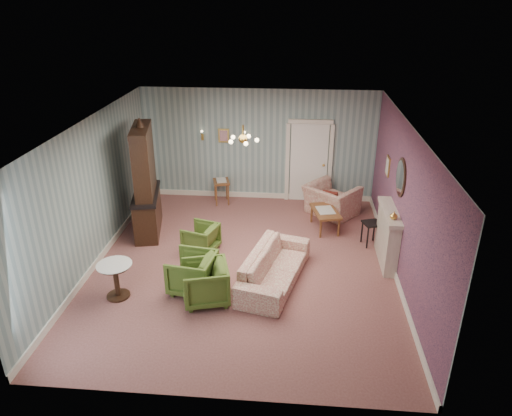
# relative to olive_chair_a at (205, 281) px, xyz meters

# --- Properties ---
(floor) EXTENTS (7.00, 7.00, 0.00)m
(floor) POSITION_rel_olive_chair_a_xyz_m (0.56, 1.26, -0.40)
(floor) COLOR #8F5953
(floor) RESTS_ON ground
(ceiling) EXTENTS (7.00, 7.00, 0.00)m
(ceiling) POSITION_rel_olive_chair_a_xyz_m (0.56, 1.26, 2.50)
(ceiling) COLOR white
(ceiling) RESTS_ON ground
(wall_back) EXTENTS (6.00, 0.00, 6.00)m
(wall_back) POSITION_rel_olive_chair_a_xyz_m (0.56, 4.76, 1.05)
(wall_back) COLOR gray
(wall_back) RESTS_ON ground
(wall_front) EXTENTS (6.00, 0.00, 6.00)m
(wall_front) POSITION_rel_olive_chair_a_xyz_m (0.56, -2.24, 1.05)
(wall_front) COLOR gray
(wall_front) RESTS_ON ground
(wall_left) EXTENTS (0.00, 7.00, 7.00)m
(wall_left) POSITION_rel_olive_chair_a_xyz_m (-2.44, 1.26, 1.05)
(wall_left) COLOR gray
(wall_left) RESTS_ON ground
(wall_right) EXTENTS (0.00, 7.00, 7.00)m
(wall_right) POSITION_rel_olive_chair_a_xyz_m (3.56, 1.26, 1.05)
(wall_right) COLOR gray
(wall_right) RESTS_ON ground
(wall_right_floral) EXTENTS (0.00, 7.00, 7.00)m
(wall_right_floral) POSITION_rel_olive_chair_a_xyz_m (3.54, 1.26, 1.05)
(wall_right_floral) COLOR #B65B6A
(wall_right_floral) RESTS_ON ground
(door) EXTENTS (1.12, 0.12, 2.16)m
(door) POSITION_rel_olive_chair_a_xyz_m (1.86, 4.72, 0.68)
(door) COLOR white
(door) RESTS_ON floor
(olive_chair_a) EXTENTS (0.92, 0.95, 0.81)m
(olive_chair_a) POSITION_rel_olive_chair_a_xyz_m (0.00, 0.00, 0.00)
(olive_chair_a) COLOR #4B6824
(olive_chair_a) RESTS_ON floor
(olive_chair_b) EXTENTS (0.85, 0.89, 0.81)m
(olive_chair_b) POSITION_rel_olive_chair_a_xyz_m (-0.30, 0.31, -0.00)
(olive_chair_b) COLOR #4B6824
(olive_chair_b) RESTS_ON floor
(olive_chair_c) EXTENTS (0.77, 0.80, 0.66)m
(olive_chair_c) POSITION_rel_olive_chair_a_xyz_m (-0.43, 1.78, -0.07)
(olive_chair_c) COLOR #4B6824
(olive_chair_c) RESTS_ON floor
(sofa_chintz) EXTENTS (1.17, 2.30, 0.86)m
(sofa_chintz) POSITION_rel_olive_chair_a_xyz_m (1.19, 0.72, 0.03)
(sofa_chintz) COLOR #A14741
(sofa_chintz) RESTS_ON floor
(wingback_chair) EXTENTS (1.37, 1.33, 1.01)m
(wingback_chair) POSITION_rel_olive_chair_a_xyz_m (2.43, 3.87, 0.10)
(wingback_chair) COLOR #A14741
(wingback_chair) RESTS_ON floor
(dresser) EXTENTS (0.85, 1.64, 2.61)m
(dresser) POSITION_rel_olive_chair_a_xyz_m (-1.80, 2.58, 0.90)
(dresser) COLOR black
(dresser) RESTS_ON floor
(fireplace) EXTENTS (0.30, 1.40, 1.16)m
(fireplace) POSITION_rel_olive_chair_a_xyz_m (3.42, 1.66, 0.18)
(fireplace) COLOR beige
(fireplace) RESTS_ON floor
(mantel_vase) EXTENTS (0.15, 0.15, 0.15)m
(mantel_vase) POSITION_rel_olive_chair_a_xyz_m (3.40, 1.26, 0.83)
(mantel_vase) COLOR gold
(mantel_vase) RESTS_ON fireplace
(oval_mirror) EXTENTS (0.04, 0.76, 0.84)m
(oval_mirror) POSITION_rel_olive_chair_a_xyz_m (3.52, 1.66, 1.45)
(oval_mirror) COLOR white
(oval_mirror) RESTS_ON wall_right
(framed_print) EXTENTS (0.04, 0.34, 0.42)m
(framed_print) POSITION_rel_olive_chair_a_xyz_m (3.53, 3.01, 1.20)
(framed_print) COLOR gold
(framed_print) RESTS_ON wall_right
(coffee_table) EXTENTS (0.73, 1.04, 0.48)m
(coffee_table) POSITION_rel_olive_chair_a_xyz_m (2.25, 3.03, -0.16)
(coffee_table) COLOR brown
(coffee_table) RESTS_ON floor
(side_table_black) EXTENTS (0.45, 0.45, 0.54)m
(side_table_black) POSITION_rel_olive_chair_a_xyz_m (3.21, 2.36, -0.14)
(side_table_black) COLOR black
(side_table_black) RESTS_ON floor
(pedestal_table) EXTENTS (0.79, 0.79, 0.69)m
(pedestal_table) POSITION_rel_olive_chair_a_xyz_m (-1.61, -0.02, -0.06)
(pedestal_table) COLOR black
(pedestal_table) RESTS_ON floor
(nesting_table) EXTENTS (0.51, 0.59, 0.66)m
(nesting_table) POSITION_rel_olive_chair_a_xyz_m (-0.38, 4.34, -0.07)
(nesting_table) COLOR brown
(nesting_table) RESTS_ON floor
(gilt_mirror_back) EXTENTS (0.28, 0.06, 0.36)m
(gilt_mirror_back) POSITION_rel_olive_chair_a_xyz_m (-0.34, 4.72, 1.30)
(gilt_mirror_back) COLOR gold
(gilt_mirror_back) RESTS_ON wall_back
(sconce_left) EXTENTS (0.16, 0.12, 0.30)m
(sconce_left) POSITION_rel_olive_chair_a_xyz_m (-0.89, 4.70, 1.30)
(sconce_left) COLOR gold
(sconce_left) RESTS_ON wall_back
(sconce_right) EXTENTS (0.16, 0.12, 0.30)m
(sconce_right) POSITION_rel_olive_chair_a_xyz_m (0.21, 4.70, 1.30)
(sconce_right) COLOR gold
(sconce_right) RESTS_ON wall_back
(chandelier) EXTENTS (0.56, 0.56, 0.36)m
(chandelier) POSITION_rel_olive_chair_a_xyz_m (0.56, 1.26, 2.23)
(chandelier) COLOR gold
(chandelier) RESTS_ON ceiling
(burgundy_cushion) EXTENTS (0.41, 0.28, 0.39)m
(burgundy_cushion) POSITION_rel_olive_chair_a_xyz_m (2.38, 3.72, 0.08)
(burgundy_cushion) COLOR maroon
(burgundy_cushion) RESTS_ON wingback_chair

